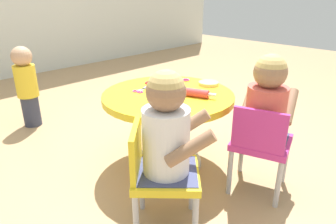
# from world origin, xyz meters

# --- Properties ---
(ground_plane) EXTENTS (10.00, 10.00, 0.00)m
(ground_plane) POSITION_xyz_m (0.00, 0.00, 0.00)
(ground_plane) COLOR tan
(craft_table) EXTENTS (0.81, 0.81, 0.49)m
(craft_table) POSITION_xyz_m (0.00, 0.00, 0.36)
(craft_table) COLOR silver
(craft_table) RESTS_ON ground
(child_chair_left) EXTENTS (0.42, 0.42, 0.54)m
(child_chair_left) POSITION_xyz_m (-0.44, -0.38, 0.31)
(child_chair_left) COLOR #B7B7BC
(child_chair_left) RESTS_ON ground
(seated_child_left) EXTENTS (0.43, 0.44, 0.51)m
(seated_child_left) POSITION_xyz_m (-0.42, -0.41, 0.53)
(seated_child_left) COLOR #3F4772
(seated_child_left) RESTS_ON ground
(child_chair_right) EXTENTS (0.38, 0.38, 0.54)m
(child_chair_right) POSITION_xyz_m (0.15, -0.57, 0.31)
(child_chair_right) COLOR #B7B7BC
(child_chair_right) RESTS_ON ground
(seated_child_right) EXTENTS (0.41, 0.36, 0.51)m
(seated_child_right) POSITION_xyz_m (0.18, -0.55, 0.53)
(seated_child_right) COLOR #3F4772
(seated_child_right) RESTS_ON ground
(toddler_standing) EXTENTS (0.17, 0.17, 0.67)m
(toddler_standing) POSITION_xyz_m (-0.37, 1.26, 0.36)
(toddler_standing) COLOR #33384C
(toddler_standing) RESTS_ON ground
(rolling_pin) EXTENTS (0.10, 0.22, 0.05)m
(rolling_pin) POSITION_xyz_m (0.07, -0.17, 0.52)
(rolling_pin) COLOR #D83F3F
(rolling_pin) RESTS_ON craft_table
(craft_scissors) EXTENTS (0.14, 0.09, 0.01)m
(craft_scissors) POSITION_xyz_m (-0.09, 0.16, 0.50)
(craft_scissors) COLOR silver
(craft_scissors) RESTS_ON craft_table
(playdough_blob_0) EXTENTS (0.13, 0.13, 0.02)m
(playdough_blob_0) POSITION_xyz_m (0.31, -0.07, 0.51)
(playdough_blob_0) COLOR #F2CC72
(playdough_blob_0) RESTS_ON craft_table
(cookie_cutter_0) EXTENTS (0.06, 0.06, 0.01)m
(cookie_cutter_0) POSITION_xyz_m (0.03, 0.04, 0.50)
(cookie_cutter_0) COLOR orange
(cookie_cutter_0) RESTS_ON craft_table
(cookie_cutter_1) EXTENTS (0.05, 0.05, 0.01)m
(cookie_cutter_1) POSITION_xyz_m (0.29, 0.11, 0.50)
(cookie_cutter_1) COLOR #D83FA5
(cookie_cutter_1) RESTS_ON craft_table
(cookie_cutter_2) EXTENTS (0.07, 0.07, 0.01)m
(cookie_cutter_2) POSITION_xyz_m (0.06, 0.23, 0.50)
(cookie_cutter_2) COLOR red
(cookie_cutter_2) RESTS_ON craft_table
(cookie_cutter_3) EXTENTS (0.07, 0.07, 0.01)m
(cookie_cutter_3) POSITION_xyz_m (0.02, -0.05, 0.50)
(cookie_cutter_3) COLOR #D83FA5
(cookie_cutter_3) RESTS_ON craft_table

